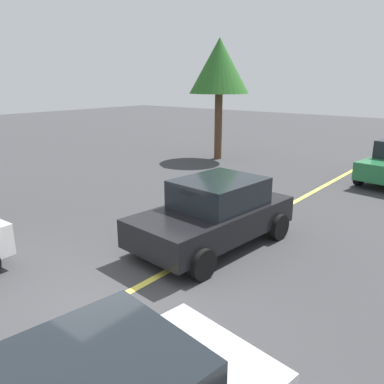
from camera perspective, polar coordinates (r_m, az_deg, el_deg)
ground_plane at (r=7.13m, az=-13.05°, el=-16.09°), size 80.00×80.00×0.00m
lane_marking_centre at (r=9.02m, az=2.18°, el=-8.45°), size 28.00×0.16×0.01m
car_black_mid_road at (r=9.02m, az=3.34°, el=-3.06°), size 4.18×2.32×1.57m
tree_centre_verge at (r=19.10m, az=4.03°, el=17.79°), size 2.82×2.82×5.65m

